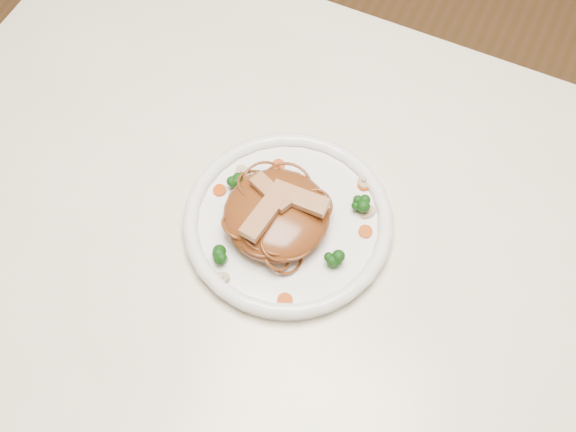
% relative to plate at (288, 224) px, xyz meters
% --- Properties ---
extents(ground, '(4.00, 4.00, 0.00)m').
position_rel_plate_xyz_m(ground, '(0.04, 0.00, -0.76)').
color(ground, brown).
rests_on(ground, ground).
extents(table, '(1.20, 0.80, 0.75)m').
position_rel_plate_xyz_m(table, '(0.04, 0.00, -0.11)').
color(table, white).
rests_on(table, ground).
extents(plate, '(0.35, 0.35, 0.02)m').
position_rel_plate_xyz_m(plate, '(0.00, 0.00, 0.00)').
color(plate, white).
rests_on(plate, table).
extents(noodle_mound, '(0.16, 0.16, 0.04)m').
position_rel_plate_xyz_m(noodle_mound, '(-0.01, -0.01, 0.03)').
color(noodle_mound, brown).
rests_on(noodle_mound, plate).
extents(chicken_a, '(0.08, 0.02, 0.01)m').
position_rel_plate_xyz_m(chicken_a, '(0.01, 0.01, 0.06)').
color(chicken_a, tan).
rests_on(chicken_a, noodle_mound).
extents(chicken_b, '(0.07, 0.04, 0.01)m').
position_rel_plate_xyz_m(chicken_b, '(-0.02, 0.00, 0.06)').
color(chicken_b, tan).
rests_on(chicken_b, noodle_mound).
extents(chicken_c, '(0.03, 0.08, 0.01)m').
position_rel_plate_xyz_m(chicken_c, '(-0.02, -0.03, 0.06)').
color(chicken_c, tan).
rests_on(chicken_c, noodle_mound).
extents(broccoli_0, '(0.03, 0.03, 0.03)m').
position_rel_plate_xyz_m(broccoli_0, '(0.08, 0.06, 0.02)').
color(broccoli_0, '#10450E').
rests_on(broccoli_0, plate).
extents(broccoli_1, '(0.03, 0.03, 0.03)m').
position_rel_plate_xyz_m(broccoli_1, '(-0.09, 0.02, 0.02)').
color(broccoli_1, '#10450E').
rests_on(broccoli_1, plate).
extents(broccoli_2, '(0.03, 0.03, 0.03)m').
position_rel_plate_xyz_m(broccoli_2, '(-0.05, -0.09, 0.02)').
color(broccoli_2, '#10450E').
rests_on(broccoli_2, plate).
extents(broccoli_3, '(0.03, 0.03, 0.03)m').
position_rel_plate_xyz_m(broccoli_3, '(0.08, -0.03, 0.02)').
color(broccoli_3, '#10450E').
rests_on(broccoli_3, plate).
extents(carrot_0, '(0.02, 0.02, 0.00)m').
position_rel_plate_xyz_m(carrot_0, '(0.07, 0.09, 0.01)').
color(carrot_0, '#BB3806').
rests_on(carrot_0, plate).
extents(carrot_1, '(0.02, 0.02, 0.00)m').
position_rel_plate_xyz_m(carrot_1, '(-0.10, 0.00, 0.01)').
color(carrot_1, '#BB3806').
rests_on(carrot_1, plate).
extents(carrot_2, '(0.02, 0.02, 0.00)m').
position_rel_plate_xyz_m(carrot_2, '(0.10, 0.03, 0.01)').
color(carrot_2, '#BB3806').
rests_on(carrot_2, plate).
extents(carrot_3, '(0.02, 0.02, 0.00)m').
position_rel_plate_xyz_m(carrot_3, '(-0.05, 0.07, 0.01)').
color(carrot_3, '#BB3806').
rests_on(carrot_3, plate).
extents(carrot_4, '(0.02, 0.02, 0.00)m').
position_rel_plate_xyz_m(carrot_4, '(0.04, -0.10, 0.01)').
color(carrot_4, '#BB3806').
rests_on(carrot_4, plate).
extents(mushroom_0, '(0.03, 0.03, 0.01)m').
position_rel_plate_xyz_m(mushroom_0, '(-0.04, -0.11, 0.01)').
color(mushroom_0, beige).
rests_on(mushroom_0, plate).
extents(mushroom_1, '(0.03, 0.03, 0.01)m').
position_rel_plate_xyz_m(mushroom_1, '(0.09, 0.06, 0.01)').
color(mushroom_1, beige).
rests_on(mushroom_1, plate).
extents(mushroom_2, '(0.03, 0.03, 0.01)m').
position_rel_plate_xyz_m(mushroom_2, '(-0.09, 0.04, 0.01)').
color(mushroom_2, beige).
rests_on(mushroom_2, plate).
extents(mushroom_3, '(0.03, 0.03, 0.01)m').
position_rel_plate_xyz_m(mushroom_3, '(0.07, 0.10, 0.01)').
color(mushroom_3, beige).
rests_on(mushroom_3, plate).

